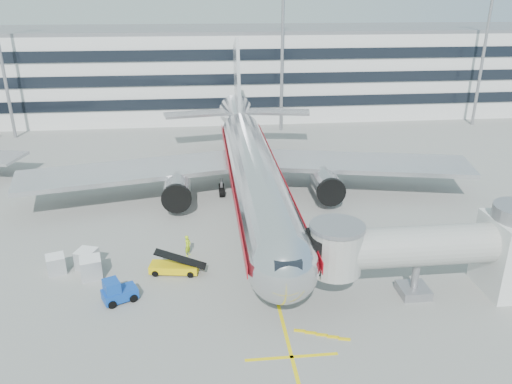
{
  "coord_description": "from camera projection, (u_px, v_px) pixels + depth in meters",
  "views": [
    {
      "loc": [
        -5.01,
        -39.14,
        21.54
      ],
      "look_at": [
        -0.29,
        4.44,
        4.0
      ],
      "focal_mm": 35.0,
      "sensor_mm": 36.0,
      "label": 1
    }
  ],
  "objects": [
    {
      "name": "ramp_worker",
      "position": [
        188.0,
        246.0,
        43.64
      ],
      "size": [
        0.76,
        0.84,
        1.92
      ],
      "primitive_type": "imported",
      "rotation": [
        0.0,
        0.0,
        1.02
      ],
      "color": "#B4DE17",
      "rests_on": "ground"
    },
    {
      "name": "lead_in_line",
      "position": [
        253.0,
        207.0,
        53.86
      ],
      "size": [
        0.25,
        70.0,
        0.01
      ],
      "primitive_type": "cube",
      "color": "yellow",
      "rests_on": "ground"
    },
    {
      "name": "ground",
      "position": [
        264.0,
        252.0,
        44.63
      ],
      "size": [
        180.0,
        180.0,
        0.0
      ],
      "primitive_type": "plane",
      "color": "gray",
      "rests_on": "ground"
    },
    {
      "name": "baggage_tug",
      "position": [
        117.0,
        292.0,
        37.16
      ],
      "size": [
        2.85,
        2.39,
        1.87
      ],
      "color": "#0E3EA0",
      "rests_on": "ground"
    },
    {
      "name": "jet_bridge",
      "position": [
        441.0,
        249.0,
        37.02
      ],
      "size": [
        17.8,
        4.5,
        7.0
      ],
      "color": "silver",
      "rests_on": "ground"
    },
    {
      "name": "belt_loader",
      "position": [
        174.0,
        267.0,
        41.05
      ],
      "size": [
        4.29,
        2.08,
        2.01
      ],
      "color": "#E0BE09",
      "rests_on": "ground"
    },
    {
      "name": "stop_bar",
      "position": [
        292.0,
        357.0,
        31.7
      ],
      "size": [
        6.0,
        0.25,
        0.01
      ],
      "primitive_type": "cube",
      "color": "yellow",
      "rests_on": "ground"
    },
    {
      "name": "main_jet",
      "position": [
        251.0,
        165.0,
        53.87
      ],
      "size": [
        50.95,
        48.7,
        16.06
      ],
      "color": "silver",
      "rests_on": "ground"
    },
    {
      "name": "terminal",
      "position": [
        227.0,
        70.0,
        95.22
      ],
      "size": [
        150.0,
        24.25,
        15.6
      ],
      "color": "silver",
      "rests_on": "ground"
    },
    {
      "name": "light_mast_east",
      "position": [
        486.0,
        36.0,
        82.07
      ],
      "size": [
        2.4,
        1.2,
        25.45
      ],
      "color": "gray",
      "rests_on": "ground"
    },
    {
      "name": "cargo_container_front",
      "position": [
        87.0,
        259.0,
        41.74
      ],
      "size": [
        1.96,
        1.96,
        1.65
      ],
      "color": "silver",
      "rests_on": "ground"
    },
    {
      "name": "cargo_container_right",
      "position": [
        91.0,
        268.0,
        40.31
      ],
      "size": [
        1.98,
        1.98,
        1.74
      ],
      "color": "silver",
      "rests_on": "ground"
    },
    {
      "name": "light_mast_centre",
      "position": [
        282.0,
        38.0,
        78.67
      ],
      "size": [
        2.4,
        1.2,
        25.45
      ],
      "color": "gray",
      "rests_on": "ground"
    },
    {
      "name": "cargo_container_left",
      "position": [
        56.0,
        264.0,
        41.04
      ],
      "size": [
        1.83,
        1.83,
        1.53
      ],
      "color": "silver",
      "rests_on": "ground"
    }
  ]
}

